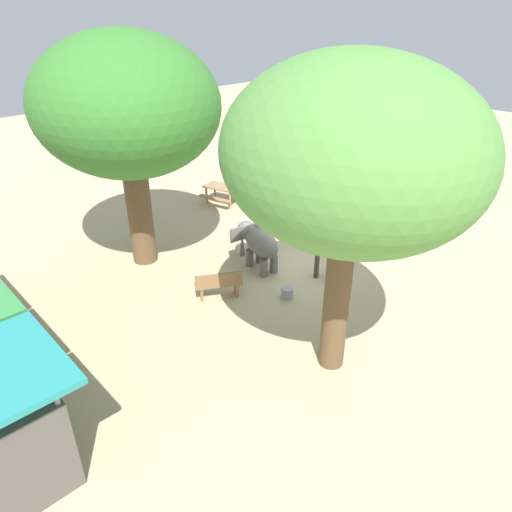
% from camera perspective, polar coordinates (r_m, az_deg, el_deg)
% --- Properties ---
extents(ground_plane, '(60.00, 60.00, 0.00)m').
position_cam_1_polar(ground_plane, '(15.77, 4.66, -1.19)').
color(ground_plane, tan).
extents(elephant, '(2.01, 1.34, 1.38)m').
position_cam_1_polar(elephant, '(15.28, 0.24, 1.64)').
color(elephant, slate).
rests_on(elephant, ground_plane).
extents(person_handler, '(0.32, 0.44, 1.62)m').
position_cam_1_polar(person_handler, '(14.82, 7.49, 0.75)').
color(person_handler, '#3F3833').
rests_on(person_handler, ground_plane).
extents(shade_tree_main, '(5.39, 4.95, 7.13)m').
position_cam_1_polar(shade_tree_main, '(9.46, 11.42, 11.81)').
color(shade_tree_main, brown).
rests_on(shade_tree_main, ground_plane).
extents(shade_tree_secondary, '(5.83, 5.35, 7.19)m').
position_cam_1_polar(shade_tree_secondary, '(14.81, -15.43, 16.96)').
color(shade_tree_secondary, brown).
rests_on(shade_tree_secondary, ground_plane).
extents(wooden_bench, '(1.06, 1.41, 0.88)m').
position_cam_1_polar(wooden_bench, '(13.90, -4.51, -3.40)').
color(wooden_bench, olive).
rests_on(wooden_bench, ground_plane).
extents(picnic_table_near, '(1.87, 1.86, 0.78)m').
position_cam_1_polar(picnic_table_near, '(20.47, -4.13, 7.91)').
color(picnic_table_near, '#9E7A51').
rests_on(picnic_table_near, ground_plane).
extents(market_stall_teal, '(2.50, 2.50, 2.52)m').
position_cam_1_polar(market_stall_teal, '(9.88, -28.46, -18.47)').
color(market_stall_teal, '#59514C').
rests_on(market_stall_teal, ground_plane).
extents(feed_bucket, '(0.36, 0.36, 0.32)m').
position_cam_1_polar(feed_bucket, '(14.07, 3.79, -4.43)').
color(feed_bucket, gray).
rests_on(feed_bucket, ground_plane).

